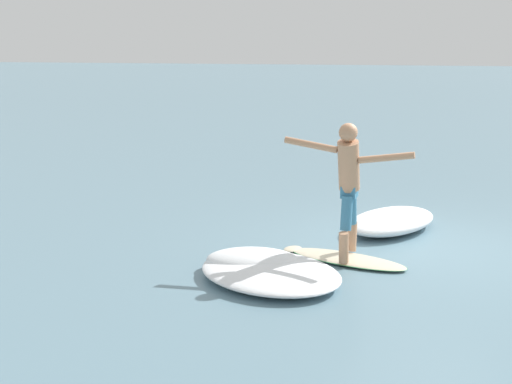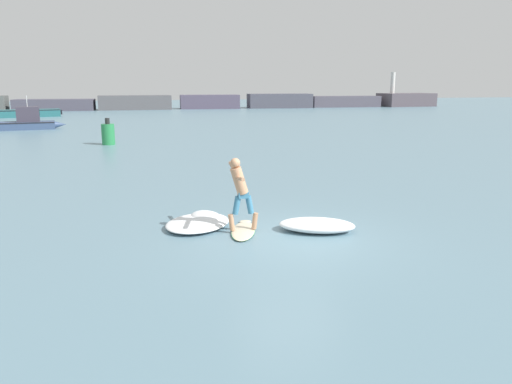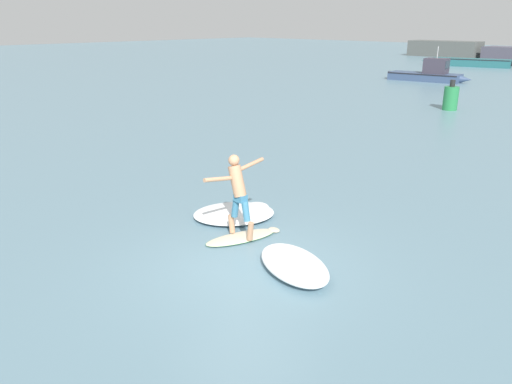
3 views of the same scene
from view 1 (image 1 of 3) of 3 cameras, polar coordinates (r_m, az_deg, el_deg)
ground_plane at (r=10.72m, az=12.91°, el=-4.38°), size 200.00×200.00×0.00m
surfboard at (r=9.89m, az=7.17°, el=-5.32°), size 1.07×1.91×0.20m
surfer at (r=9.53m, az=7.42°, el=1.07°), size 0.79×1.73×1.86m
wave_foam_at_tail at (r=9.37m, az=-0.26°, el=-5.48°), size 1.04×1.37×0.29m
wave_foam_at_nose at (r=9.04m, az=1.14°, el=-6.42°), size 2.44×2.56×0.20m
wave_foam_beside at (r=11.57m, az=10.78°, el=-2.29°), size 2.21×1.74×0.32m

